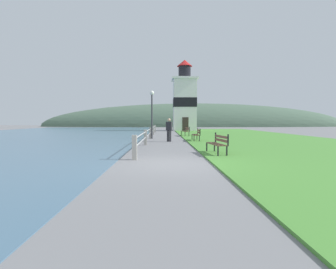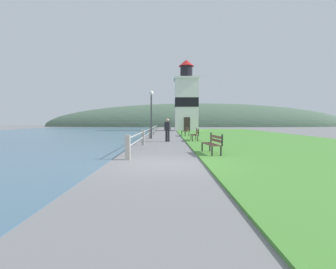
# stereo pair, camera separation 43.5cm
# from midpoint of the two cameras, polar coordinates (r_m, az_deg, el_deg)

# --- Properties ---
(ground_plane) EXTENTS (160.00, 160.00, 0.00)m
(ground_plane) POSITION_cam_midpoint_polar(r_m,az_deg,el_deg) (9.02, -0.89, -6.47)
(ground_plane) COLOR slate
(grass_verge) EXTENTS (12.00, 44.21, 0.06)m
(grass_verge) POSITION_cam_midpoint_polar(r_m,az_deg,el_deg) (24.82, 16.46, -0.48)
(grass_verge) COLOR #4C8E38
(grass_verge) RESTS_ON ground_plane
(water_strip) EXTENTS (24.00, 70.73, 0.01)m
(water_strip) POSITION_cam_midpoint_polar(r_m,az_deg,el_deg) (27.46, -31.45, -0.52)
(water_strip) COLOR #476B84
(water_strip) RESTS_ON ground_plane
(seawall_railing) EXTENTS (0.18, 24.23, 0.95)m
(seawall_railing) POSITION_cam_midpoint_polar(r_m,az_deg,el_deg) (21.98, -4.44, 0.59)
(seawall_railing) COLOR #A8A399
(seawall_railing) RESTS_ON ground_plane
(park_bench_near) EXTENTS (0.66, 1.71, 0.94)m
(park_bench_near) POSITION_cam_midpoint_polar(r_m,az_deg,el_deg) (11.59, 9.80, -1.73)
(park_bench_near) COLOR brown
(park_bench_near) RESTS_ON ground_plane
(park_bench_midway) EXTENTS (0.52, 1.72, 0.94)m
(park_bench_midway) POSITION_cam_midpoint_polar(r_m,az_deg,el_deg) (19.12, 5.64, 0.15)
(park_bench_midway) COLOR brown
(park_bench_midway) RESTS_ON ground_plane
(park_bench_far) EXTENTS (0.69, 1.93, 0.94)m
(park_bench_far) POSITION_cam_midpoint_polar(r_m,az_deg,el_deg) (25.29, 3.44, 0.86)
(park_bench_far) COLOR brown
(park_bench_far) RESTS_ON ground_plane
(lighthouse) EXTENTS (3.81, 3.81, 10.53)m
(lighthouse) POSITION_cam_midpoint_polar(r_m,az_deg,el_deg) (39.52, 3.29, 7.36)
(lighthouse) COLOR white
(lighthouse) RESTS_ON ground_plane
(person_strolling) EXTENTS (0.46, 0.37, 1.65)m
(person_strolling) POSITION_cam_midpoint_polar(r_m,az_deg,el_deg) (18.57, -0.44, 1.19)
(person_strolling) COLOR #28282D
(person_strolling) RESTS_ON ground_plane
(lamp_post) EXTENTS (0.36, 0.36, 3.96)m
(lamp_post) POSITION_cam_midpoint_polar(r_m,az_deg,el_deg) (21.77, -4.10, 6.30)
(lamp_post) COLOR #333338
(lamp_post) RESTS_ON ground_plane
(distant_hillside) EXTENTS (80.00, 16.00, 12.00)m
(distant_hillside) POSITION_cam_midpoint_polar(r_m,az_deg,el_deg) (68.85, 5.68, 1.75)
(distant_hillside) COLOR #4C6651
(distant_hillside) RESTS_ON ground_plane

